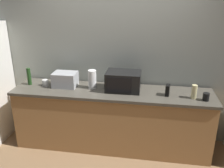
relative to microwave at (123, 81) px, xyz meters
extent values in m
plane|color=#93704C|center=(-0.15, -0.45, -1.04)|extent=(8.00, 8.00, 0.00)
cube|color=#9EA399|center=(-0.15, 0.36, 0.31)|extent=(6.40, 0.10, 2.70)
cube|color=#B27F4C|center=(-0.15, -0.05, -0.61)|extent=(2.80, 0.60, 0.86)
cube|color=#514C42|center=(-0.15, -0.05, -0.16)|extent=(2.84, 0.64, 0.04)
cube|color=black|center=(0.00, 0.00, 0.00)|extent=(0.48, 0.34, 0.27)
cube|color=black|center=(-0.04, -0.17, 0.00)|extent=(0.34, 0.01, 0.21)
cube|color=#B7BABF|center=(-0.86, 0.01, -0.03)|extent=(0.34, 0.26, 0.21)
cylinder|color=white|center=(-0.45, 0.00, 0.00)|extent=(0.12, 0.12, 0.27)
cube|color=black|center=(0.61, -0.09, -0.06)|extent=(0.07, 0.12, 0.15)
cylinder|color=beige|center=(0.95, -0.14, -0.04)|extent=(0.07, 0.07, 0.19)
cylinder|color=#1E3F19|center=(-1.41, 0.00, -0.01)|extent=(0.06, 0.06, 0.26)
cylinder|color=white|center=(-1.16, -0.02, -0.09)|extent=(0.09, 0.09, 0.09)
cylinder|color=black|center=(1.09, -0.18, -0.08)|extent=(0.08, 0.08, 0.10)
camera|label=1|loc=(0.36, -3.22, 1.20)|focal=39.44mm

